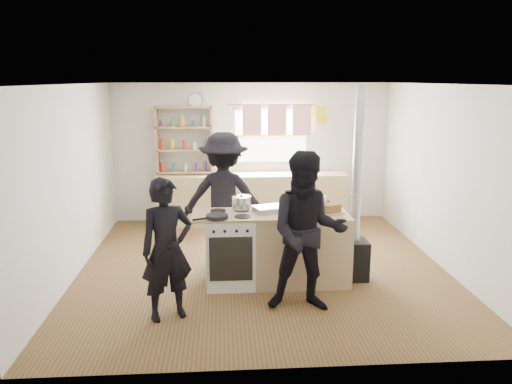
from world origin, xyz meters
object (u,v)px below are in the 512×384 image
stockpot_counter (314,204)px  bread_board (332,210)px  flue_heater (355,231)px  person_near_right (307,233)px  person_near_left (167,250)px  roast_tray (269,209)px  thermos (310,166)px  person_far (224,197)px  skillet_greens (217,216)px  cooking_island (277,248)px  stockpot_stove (241,203)px

stockpot_counter → bread_board: (0.20, -0.09, -0.05)m
flue_heater → person_near_right: size_ratio=1.38×
bread_board → person_near_left: (-1.95, -0.77, -0.20)m
roast_tray → person_near_right: person_near_right is taller
thermos → person_far: person_far is taller
thermos → skillet_greens: thermos is taller
stockpot_counter → flue_heater: size_ratio=0.13×
thermos → cooking_island: bearing=-107.7°
cooking_island → thermos: bearing=72.3°
thermos → roast_tray: thermos is taller
roast_tray → stockpot_counter: 0.57m
person_near_left → person_near_right: (1.53, 0.10, 0.13)m
skillet_greens → flue_heater: (1.77, 0.29, -0.31)m
roast_tray → person_far: 1.01m
cooking_island → bread_board: size_ratio=5.83×
thermos → stockpot_stove: (-1.33, -2.57, -0.02)m
stockpot_counter → bread_board: stockpot_counter is taller
cooking_island → stockpot_counter: size_ratio=6.23×
skillet_greens → cooking_island: bearing=15.4°
flue_heater → person_far: size_ratio=1.35×
stockpot_stove → person_far: person_far is taller
stockpot_stove → person_near_right: bearing=-54.1°
cooking_island → roast_tray: bearing=144.4°
thermos → person_near_right: (-0.64, -3.53, -0.13)m
thermos → skillet_greens: (-1.64, -2.98, -0.08)m
thermos → cooking_island: size_ratio=0.14×
thermos → flue_heater: (0.13, -2.69, -0.39)m
cooking_island → roast_tray: roast_tray is taller
skillet_greens → person_near_left: size_ratio=0.23×
stockpot_counter → person_near_left: bearing=-153.6°
person_near_left → cooking_island: bearing=11.5°
person_near_right → person_far: (-0.91, 1.68, 0.02)m
person_near_left → flue_heater: bearing=-0.1°
person_near_left → bread_board: bearing=-0.7°
stockpot_stove → person_far: 0.76m
skillet_greens → bread_board: 1.42m
cooking_island → stockpot_stove: (-0.45, 0.20, 0.55)m
person_near_left → person_far: bearing=48.3°
person_near_left → thermos: bearing=36.8°
flue_heater → thermos: bearing=92.7°
skillet_greens → roast_tray: size_ratio=0.82×
skillet_greens → person_near_right: size_ratio=0.20×
bread_board → person_near_right: person_near_right is taller
thermos → bread_board: 2.87m
skillet_greens → person_near_left: person_near_left is taller
skillet_greens → person_near_left: 0.86m
person_near_right → person_far: bearing=124.3°
thermos → flue_heater: flue_heater is taller
cooking_island → person_near_left: (-1.29, -0.86, 0.31)m
stockpot_stove → person_far: bearing=106.8°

